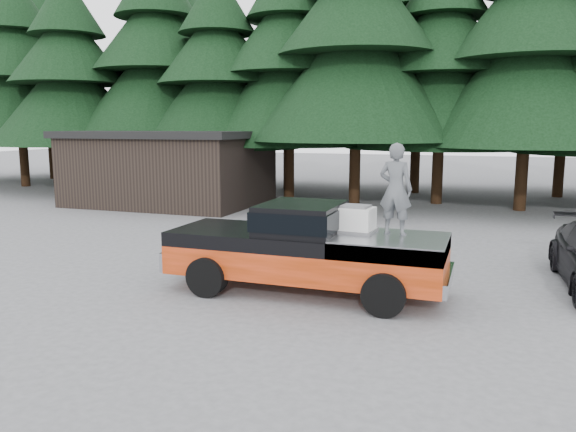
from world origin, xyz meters
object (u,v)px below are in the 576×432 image
(air_compressor, at_px, (355,220))
(man_on_bed, at_px, (396,189))
(utility_building, at_px, (171,167))
(pickup_truck, at_px, (306,262))

(air_compressor, distance_m, man_on_bed, 1.06)
(air_compressor, bearing_deg, utility_building, 140.59)
(pickup_truck, bearing_deg, man_on_bed, 8.70)
(man_on_bed, height_order, utility_building, utility_building)
(man_on_bed, distance_m, utility_building, 16.23)
(pickup_truck, relative_size, man_on_bed, 3.21)
(pickup_truck, height_order, air_compressor, air_compressor)
(air_compressor, height_order, man_on_bed, man_on_bed)
(air_compressor, distance_m, utility_building, 15.66)
(man_on_bed, bearing_deg, air_compressor, 11.18)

